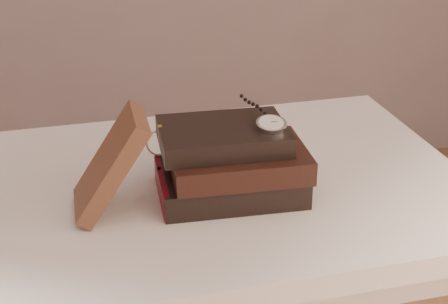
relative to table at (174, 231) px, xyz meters
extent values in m
cube|color=white|center=(0.00, 0.00, 0.07)|extent=(1.00, 0.60, 0.04)
cube|color=white|center=(0.00, 0.00, 0.01)|extent=(0.88, 0.49, 0.08)
cylinder|color=white|center=(0.45, 0.25, -0.30)|extent=(0.05, 0.05, 0.71)
cube|color=black|center=(0.09, -0.05, 0.11)|extent=(0.24, 0.17, 0.04)
cube|color=beige|center=(0.09, -0.05, 0.11)|extent=(0.23, 0.16, 0.03)
cube|color=gold|center=(-0.02, -0.02, 0.11)|extent=(0.01, 0.01, 0.04)
cube|color=maroon|center=(-0.02, -0.04, 0.11)|extent=(0.02, 0.15, 0.04)
cube|color=black|center=(0.10, -0.06, 0.15)|extent=(0.22, 0.16, 0.04)
cube|color=beige|center=(0.10, -0.06, 0.15)|extent=(0.22, 0.15, 0.03)
cube|color=gold|center=(-0.01, -0.03, 0.15)|extent=(0.01, 0.01, 0.04)
cube|color=black|center=(0.08, -0.04, 0.19)|extent=(0.21, 0.15, 0.03)
cube|color=beige|center=(0.08, -0.04, 0.19)|extent=(0.20, 0.14, 0.03)
cube|color=gold|center=(-0.02, -0.01, 0.19)|extent=(0.01, 0.01, 0.03)
cube|color=#44261A|center=(-0.10, -0.06, 0.17)|extent=(0.12, 0.11, 0.16)
cylinder|color=silver|center=(0.15, -0.07, 0.21)|extent=(0.05, 0.05, 0.02)
cylinder|color=white|center=(0.15, -0.07, 0.22)|extent=(0.04, 0.04, 0.01)
torus|color=silver|center=(0.15, -0.07, 0.22)|extent=(0.05, 0.05, 0.01)
cylinder|color=silver|center=(0.15, -0.04, 0.21)|extent=(0.01, 0.01, 0.01)
cube|color=black|center=(0.15, -0.06, 0.22)|extent=(0.00, 0.01, 0.00)
cube|color=black|center=(0.15, -0.07, 0.22)|extent=(0.01, 0.00, 0.00)
sphere|color=black|center=(0.15, -0.03, 0.22)|extent=(0.01, 0.01, 0.01)
sphere|color=black|center=(0.15, -0.02, 0.22)|extent=(0.01, 0.01, 0.01)
sphere|color=black|center=(0.14, 0.00, 0.22)|extent=(0.01, 0.01, 0.01)
sphere|color=black|center=(0.14, 0.01, 0.22)|extent=(0.01, 0.01, 0.01)
sphere|color=black|center=(0.14, 0.02, 0.22)|extent=(0.01, 0.01, 0.01)
sphere|color=black|center=(0.14, 0.04, 0.22)|extent=(0.01, 0.01, 0.01)
sphere|color=black|center=(0.13, 0.05, 0.22)|extent=(0.01, 0.01, 0.01)
torus|color=silver|center=(-0.01, 0.03, 0.16)|extent=(0.05, 0.02, 0.05)
torus|color=silver|center=(0.04, 0.03, 0.16)|extent=(0.05, 0.02, 0.05)
cylinder|color=silver|center=(0.01, 0.03, 0.16)|extent=(0.01, 0.00, 0.00)
cylinder|color=silver|center=(-0.03, 0.08, 0.15)|extent=(0.01, 0.10, 0.03)
cylinder|color=silver|center=(0.06, 0.08, 0.15)|extent=(0.01, 0.10, 0.03)
camera|label=1|loc=(-0.16, -0.97, 0.63)|focal=53.72mm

